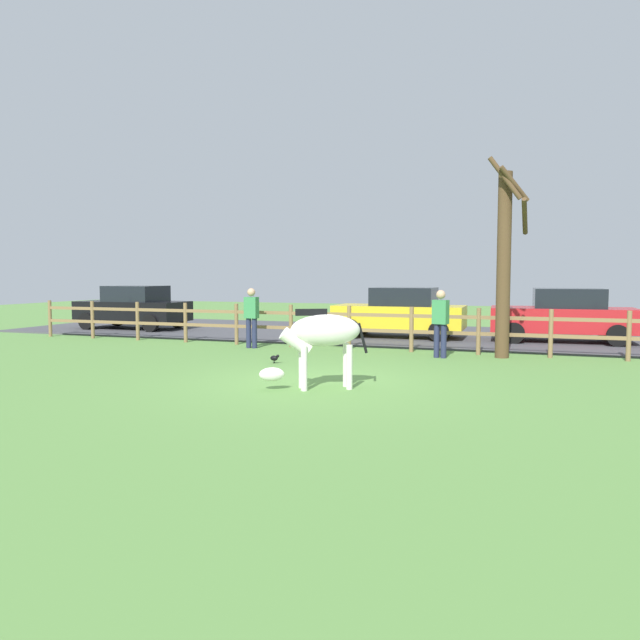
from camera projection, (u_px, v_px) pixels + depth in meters
The scene contains 11 objects.
ground_plane at pixel (314, 381), 11.52m from camera, with size 60.00×60.00×0.00m, color #5B8C42.
parking_asphalt at pixel (411, 335), 20.25m from camera, with size 28.00×7.40×0.05m, color #47474C.
paddock_fence at pixel (349, 325), 16.45m from camera, with size 20.43×0.11×1.18m.
bare_tree at pixel (505, 260), 14.62m from camera, with size 0.96×1.05×4.76m.
zebra at pixel (321, 336), 10.70m from camera, with size 1.74×1.18×1.41m.
crow_on_grass at pixel (275, 358), 13.84m from camera, with size 0.22×0.10×0.20m.
parked_car_yellow at pixel (400, 312), 19.12m from camera, with size 4.03×1.93×1.56m.
parked_car_black at pixel (134, 307), 22.17m from camera, with size 4.00×1.88×1.56m.
parked_car_red at pixel (564, 315), 17.81m from camera, with size 4.09×2.06×1.56m.
visitor_left_of_tree at pixel (440, 320), 14.73m from camera, with size 0.41×0.31×1.64m.
visitor_right_of_tree at pixel (251, 315), 16.71m from camera, with size 0.37×0.23×1.64m.
Camera 1 is at (3.97, -10.69, 2.00)m, focal length 34.39 mm.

